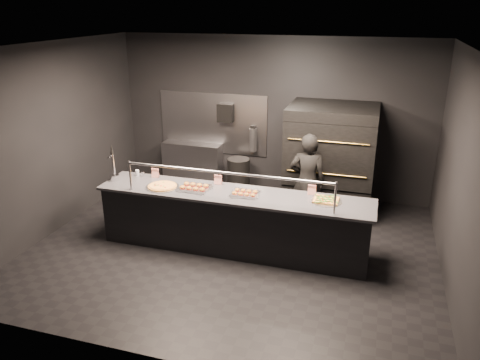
{
  "coord_description": "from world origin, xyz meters",
  "views": [
    {
      "loc": [
        1.93,
        -6.05,
        3.53
      ],
      "look_at": [
        0.05,
        0.2,
        1.06
      ],
      "focal_mm": 35.0,
      "sensor_mm": 36.0,
      "label": 1
    }
  ],
  "objects_px": {
    "slider_tray_a": "(194,188)",
    "slider_tray_b": "(245,193)",
    "round_pizza": "(162,186)",
    "square_pizza": "(326,200)",
    "trash_bin": "(239,177)",
    "towel_dispenser": "(226,113)",
    "service_counter": "(233,221)",
    "pizza_oven": "(330,159)",
    "fire_extinguisher": "(253,139)",
    "beer_tap": "(114,170)",
    "prep_shelf": "(193,164)",
    "worker": "(307,182)"
  },
  "relations": [
    {
      "from": "beer_tap",
      "to": "slider_tray_b",
      "type": "distance_m",
      "value": 2.14
    },
    {
      "from": "prep_shelf",
      "to": "trash_bin",
      "type": "xyz_separation_m",
      "value": [
        1.04,
        -0.2,
        -0.08
      ]
    },
    {
      "from": "beer_tap",
      "to": "slider_tray_a",
      "type": "distance_m",
      "value": 1.36
    },
    {
      "from": "worker",
      "to": "prep_shelf",
      "type": "bearing_deg",
      "value": -30.54
    },
    {
      "from": "slider_tray_a",
      "to": "slider_tray_b",
      "type": "height_order",
      "value": "slider_tray_a"
    },
    {
      "from": "service_counter",
      "to": "slider_tray_b",
      "type": "xyz_separation_m",
      "value": [
        0.19,
        -0.02,
        0.48
      ]
    },
    {
      "from": "beer_tap",
      "to": "slider_tray_b",
      "type": "xyz_separation_m",
      "value": [
        2.14,
        0.01,
        -0.14
      ]
    },
    {
      "from": "square_pizza",
      "to": "trash_bin",
      "type": "distance_m",
      "value": 2.84
    },
    {
      "from": "trash_bin",
      "to": "worker",
      "type": "bearing_deg",
      "value": -35.14
    },
    {
      "from": "fire_extinguisher",
      "to": "square_pizza",
      "type": "relative_size",
      "value": 1.16
    },
    {
      "from": "service_counter",
      "to": "slider_tray_a",
      "type": "relative_size",
      "value": 8.03
    },
    {
      "from": "trash_bin",
      "to": "towel_dispenser",
      "type": "bearing_deg",
      "value": 141.61
    },
    {
      "from": "fire_extinguisher",
      "to": "slider_tray_a",
      "type": "xyz_separation_m",
      "value": [
        -0.25,
        -2.42,
        -0.11
      ]
    },
    {
      "from": "slider_tray_a",
      "to": "worker",
      "type": "distance_m",
      "value": 1.89
    },
    {
      "from": "towel_dispenser",
      "to": "worker",
      "type": "distance_m",
      "value": 2.37
    },
    {
      "from": "fire_extinguisher",
      "to": "square_pizza",
      "type": "bearing_deg",
      "value": -53.73
    },
    {
      "from": "towel_dispenser",
      "to": "worker",
      "type": "relative_size",
      "value": 0.22
    },
    {
      "from": "service_counter",
      "to": "pizza_oven",
      "type": "bearing_deg",
      "value": 57.73
    },
    {
      "from": "towel_dispenser",
      "to": "round_pizza",
      "type": "height_order",
      "value": "towel_dispenser"
    },
    {
      "from": "slider_tray_b",
      "to": "slider_tray_a",
      "type": "bearing_deg",
      "value": -179.59
    },
    {
      "from": "fire_extinguisher",
      "to": "pizza_oven",
      "type": "bearing_deg",
      "value": -17.89
    },
    {
      "from": "prep_shelf",
      "to": "slider_tray_a",
      "type": "relative_size",
      "value": 2.35
    },
    {
      "from": "pizza_oven",
      "to": "worker",
      "type": "relative_size",
      "value": 1.18
    },
    {
      "from": "slider_tray_b",
      "to": "fire_extinguisher",
      "type": "bearing_deg",
      "value": 102.52
    },
    {
      "from": "slider_tray_a",
      "to": "slider_tray_b",
      "type": "distance_m",
      "value": 0.79
    },
    {
      "from": "service_counter",
      "to": "towel_dispenser",
      "type": "height_order",
      "value": "towel_dispenser"
    },
    {
      "from": "towel_dispenser",
      "to": "slider_tray_a",
      "type": "relative_size",
      "value": 0.69
    },
    {
      "from": "square_pizza",
      "to": "slider_tray_a",
      "type": "bearing_deg",
      "value": -176.83
    },
    {
      "from": "slider_tray_b",
      "to": "square_pizza",
      "type": "height_order",
      "value": "slider_tray_b"
    },
    {
      "from": "pizza_oven",
      "to": "worker",
      "type": "distance_m",
      "value": 0.88
    },
    {
      "from": "prep_shelf",
      "to": "slider_tray_b",
      "type": "distance_m",
      "value": 2.98
    },
    {
      "from": "round_pizza",
      "to": "towel_dispenser",
      "type": "bearing_deg",
      "value": 85.52
    },
    {
      "from": "round_pizza",
      "to": "square_pizza",
      "type": "xyz_separation_m",
      "value": [
        2.44,
        0.17,
        0.0
      ]
    },
    {
      "from": "service_counter",
      "to": "trash_bin",
      "type": "relative_size",
      "value": 5.62
    },
    {
      "from": "pizza_oven",
      "to": "prep_shelf",
      "type": "bearing_deg",
      "value": 171.46
    },
    {
      "from": "pizza_oven",
      "to": "towel_dispenser",
      "type": "bearing_deg",
      "value": 166.86
    },
    {
      "from": "pizza_oven",
      "to": "beer_tap",
      "type": "relative_size",
      "value": 3.29
    },
    {
      "from": "prep_shelf",
      "to": "worker",
      "type": "distance_m",
      "value": 2.84
    },
    {
      "from": "round_pizza",
      "to": "slider_tray_b",
      "type": "distance_m",
      "value": 1.28
    },
    {
      "from": "towel_dispenser",
      "to": "service_counter",
      "type": "bearing_deg",
      "value": -69.37
    },
    {
      "from": "pizza_oven",
      "to": "trash_bin",
      "type": "distance_m",
      "value": 1.87
    },
    {
      "from": "trash_bin",
      "to": "round_pizza",
      "type": "bearing_deg",
      "value": -103.71
    },
    {
      "from": "fire_extinguisher",
      "to": "beer_tap",
      "type": "height_order",
      "value": "beer_tap"
    },
    {
      "from": "fire_extinguisher",
      "to": "beer_tap",
      "type": "xyz_separation_m",
      "value": [
        -1.6,
        -2.42,
        0.03
      ]
    },
    {
      "from": "beer_tap",
      "to": "service_counter",
      "type": "bearing_deg",
      "value": 0.68
    },
    {
      "from": "trash_bin",
      "to": "pizza_oven",
      "type": "bearing_deg",
      "value": -7.07
    },
    {
      "from": "pizza_oven",
      "to": "fire_extinguisher",
      "type": "relative_size",
      "value": 3.78
    },
    {
      "from": "slider_tray_a",
      "to": "pizza_oven",
      "type": "bearing_deg",
      "value": 46.89
    },
    {
      "from": "slider_tray_a",
      "to": "square_pizza",
      "type": "xyz_separation_m",
      "value": [
        1.95,
        0.11,
        -0.01
      ]
    },
    {
      "from": "prep_shelf",
      "to": "square_pizza",
      "type": "bearing_deg",
      "value": -37.16
    }
  ]
}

